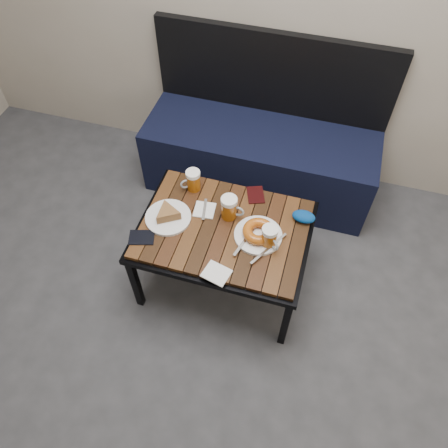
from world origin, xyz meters
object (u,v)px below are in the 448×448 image
(beer_mug_centre, at_px, (230,208))
(passport_burgundy, at_px, (256,195))
(beer_mug_left, at_px, (193,180))
(beer_mug_right, at_px, (269,237))
(cafe_table, at_px, (224,233))
(plate_pie, at_px, (168,215))
(passport_navy, at_px, (142,237))
(knit_pouch, at_px, (304,217))
(bench, at_px, (260,152))
(plate_bagel, at_px, (258,233))

(beer_mug_centre, height_order, passport_burgundy, beer_mug_centre)
(beer_mug_left, bearing_deg, beer_mug_right, 115.32)
(cafe_table, bearing_deg, beer_mug_left, 138.12)
(plate_pie, relative_size, passport_burgundy, 1.95)
(passport_navy, distance_m, knit_pouch, 0.79)
(bench, relative_size, knit_pouch, 12.27)
(plate_bagel, relative_size, passport_burgundy, 2.48)
(beer_mug_centre, bearing_deg, passport_navy, -144.70)
(beer_mug_centre, height_order, beer_mug_right, beer_mug_centre)
(plate_pie, distance_m, passport_burgundy, 0.46)
(beer_mug_centre, xyz_separation_m, plate_bagel, (0.17, -0.08, -0.04))
(cafe_table, relative_size, passport_burgundy, 7.22)
(knit_pouch, bearing_deg, plate_bagel, -139.61)
(beer_mug_left, relative_size, beer_mug_centre, 0.92)
(cafe_table, height_order, plate_bagel, plate_bagel)
(plate_bagel, bearing_deg, beer_mug_centre, 153.88)
(cafe_table, bearing_deg, bench, 89.34)
(beer_mug_centre, bearing_deg, plate_pie, -159.49)
(beer_mug_right, xyz_separation_m, plate_pie, (-0.51, 0.02, -0.04))
(beer_mug_centre, relative_size, beer_mug_right, 1.07)
(beer_mug_left, distance_m, passport_navy, 0.40)
(bench, distance_m, beer_mug_right, 0.88)
(cafe_table, distance_m, plate_pie, 0.29)
(plate_pie, distance_m, plate_bagel, 0.45)
(plate_pie, bearing_deg, beer_mug_left, 76.21)
(passport_navy, bearing_deg, knit_pouch, 98.11)
(beer_mug_right, xyz_separation_m, passport_burgundy, (-0.13, 0.28, -0.06))
(beer_mug_centre, bearing_deg, passport_burgundy, 62.93)
(cafe_table, xyz_separation_m, plate_bagel, (0.17, -0.01, 0.07))
(plate_pie, distance_m, knit_pouch, 0.66)
(cafe_table, xyz_separation_m, beer_mug_right, (0.23, -0.04, 0.10))
(plate_bagel, relative_size, knit_pouch, 2.53)
(cafe_table, height_order, passport_navy, passport_navy)
(beer_mug_left, distance_m, beer_mug_centre, 0.26)
(beer_mug_left, height_order, knit_pouch, beer_mug_left)
(plate_pie, bearing_deg, cafe_table, 4.70)
(cafe_table, bearing_deg, passport_navy, -154.74)
(passport_burgundy, distance_m, knit_pouch, 0.28)
(plate_pie, bearing_deg, beer_mug_centre, 19.18)
(passport_burgundy, xyz_separation_m, knit_pouch, (0.26, -0.09, 0.02))
(bench, bearing_deg, passport_burgundy, -80.57)
(bench, xyz_separation_m, beer_mug_centre, (-0.00, -0.70, 0.26))
(bench, relative_size, beer_mug_centre, 10.87)
(plate_pie, xyz_separation_m, passport_navy, (-0.08, -0.15, -0.02))
(beer_mug_right, bearing_deg, beer_mug_left, -164.16)
(bench, xyz_separation_m, plate_pie, (-0.29, -0.80, 0.22))
(beer_mug_centre, xyz_separation_m, beer_mug_right, (0.22, -0.11, -0.00))
(bench, xyz_separation_m, passport_burgundy, (0.09, -0.53, 0.20))
(bench, distance_m, passport_burgundy, 0.58)
(beer_mug_right, relative_size, knit_pouch, 1.06)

